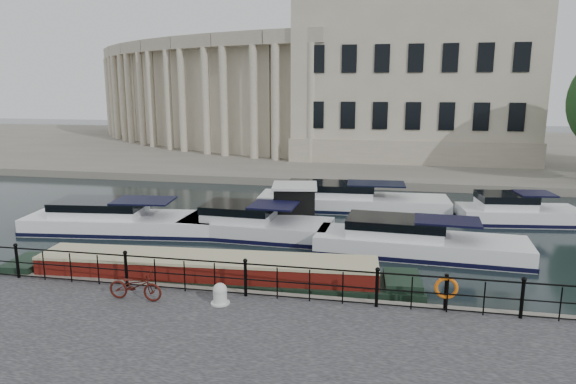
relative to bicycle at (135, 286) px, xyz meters
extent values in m
plane|color=black|center=(3.21, 3.17, -1.00)|extent=(160.00, 160.00, 0.00)
cube|color=#6B665B|center=(3.21, 42.17, -0.72)|extent=(120.00, 42.00, 0.55)
cylinder|color=black|center=(-4.79, 0.92, 0.10)|extent=(0.10, 0.10, 1.10)
sphere|color=black|center=(-4.79, 0.92, 0.70)|extent=(0.14, 0.14, 0.14)
cylinder|color=black|center=(-0.79, 0.92, 0.10)|extent=(0.10, 0.10, 1.10)
sphere|color=black|center=(-0.79, 0.92, 0.70)|extent=(0.14, 0.14, 0.14)
cylinder|color=black|center=(3.21, 0.92, 0.10)|extent=(0.10, 0.10, 1.10)
sphere|color=black|center=(3.21, 0.92, 0.70)|extent=(0.14, 0.14, 0.14)
cylinder|color=black|center=(7.21, 0.92, 0.10)|extent=(0.10, 0.10, 1.10)
sphere|color=black|center=(7.21, 0.92, 0.70)|extent=(0.14, 0.14, 0.14)
cylinder|color=black|center=(11.21, 0.92, 0.10)|extent=(0.10, 0.10, 1.10)
sphere|color=black|center=(11.21, 0.92, 0.70)|extent=(0.14, 0.14, 0.14)
cylinder|color=black|center=(3.21, 0.92, 0.60)|extent=(24.00, 0.05, 0.05)
cylinder|color=black|center=(3.21, 0.92, 0.10)|extent=(24.00, 0.04, 0.04)
cylinder|color=black|center=(3.21, 0.92, -0.37)|extent=(24.00, 0.04, 0.04)
cube|color=#ADA38C|center=(9.21, 36.17, 6.55)|extent=(20.00, 14.00, 14.00)
cube|color=#9E937F|center=(9.21, 36.17, 0.55)|extent=(20.30, 14.30, 2.00)
cube|color=#ADA38C|center=(-0.12, 32.20, 5.05)|extent=(5.73, 4.06, 11.00)
cube|color=#9E937F|center=(-0.55, 30.24, 9.95)|extent=(5.62, 2.73, 1.20)
cylinder|color=#ADA38C|center=(0.93, 29.33, 4.45)|extent=(0.70, 0.70, 9.80)
cylinder|color=#ADA38C|center=(-2.28, 30.04, 4.45)|extent=(0.70, 0.70, 9.80)
cube|color=#ADA38C|center=(-5.07, 33.62, 5.05)|extent=(5.90, 4.56, 11.00)
cube|color=#9E937F|center=(-5.74, 31.73, 9.95)|extent=(5.62, 3.30, 1.20)
cylinder|color=#ADA38C|center=(-4.38, 30.65, 4.45)|extent=(0.70, 0.70, 9.80)
cylinder|color=#ADA38C|center=(-7.48, 31.74, 4.45)|extent=(0.70, 0.70, 9.80)
cube|color=#ADA38C|center=(-9.83, 35.62, 5.05)|extent=(5.99, 4.99, 11.00)
cube|color=#9E937F|center=(-10.71, 33.82, 9.95)|extent=(5.55, 3.83, 1.20)
cylinder|color=#ADA38C|center=(-9.49, 32.59, 4.45)|extent=(0.70, 0.70, 9.80)
cylinder|color=#ADA38C|center=(-12.44, 34.04, 4.45)|extent=(0.70, 0.70, 9.80)
cube|color=#ADA38C|center=(-14.31, 38.17, 5.05)|extent=(5.99, 5.36, 11.00)
cube|color=#9E937F|center=(-15.40, 36.50, 9.95)|extent=(5.40, 4.29, 1.20)
cylinder|color=#ADA38C|center=(-14.34, 35.12, 4.45)|extent=(0.70, 0.70, 9.80)
cylinder|color=#ADA38C|center=(-17.08, 36.92, 4.45)|extent=(0.70, 0.70, 9.80)
cube|color=#ADA38C|center=(-18.45, 41.25, 5.05)|extent=(5.91, 5.64, 11.00)
cube|color=#9E937F|center=(-19.73, 39.72, 9.95)|extent=(5.16, 4.70, 1.20)
cylinder|color=#ADA38C|center=(-18.84, 38.22, 4.45)|extent=(0.70, 0.70, 9.80)
cylinder|color=#ADA38C|center=(-21.36, 40.33, 4.45)|extent=(0.70, 0.70, 9.80)
cube|color=#ADA38C|center=(-22.19, 44.79, 5.05)|extent=(5.74, 5.85, 11.00)
cube|color=#9E937F|center=(-23.65, 43.43, 9.95)|extent=(4.86, 5.04, 1.20)
cylinder|color=#ADA38C|center=(-22.94, 41.84, 4.45)|extent=(0.70, 0.70, 9.80)
cylinder|color=#ADA38C|center=(-25.19, 44.24, 4.45)|extent=(0.70, 0.70, 9.80)
cube|color=#ADA38C|center=(-25.48, 48.76, 5.05)|extent=(5.49, 5.97, 11.00)
cube|color=#9E937F|center=(-27.09, 47.58, 9.95)|extent=(4.48, 5.30, 1.20)
cylinder|color=#ADA38C|center=(-26.58, 45.92, 4.45)|extent=(0.70, 0.70, 9.80)
cylinder|color=#ADA38C|center=(-28.52, 48.57, 4.45)|extent=(0.70, 0.70, 9.80)
cube|color=#ADA38C|center=(-28.27, 53.10, 5.05)|extent=(5.16, 6.00, 11.00)
cube|color=#9E937F|center=(-30.01, 52.12, 9.95)|extent=(4.04, 5.49, 1.20)
cylinder|color=#ADA38C|center=(-29.71, 50.41, 4.45)|extent=(0.70, 0.70, 9.80)
cylinder|color=#ADA38C|center=(-31.32, 53.27, 4.45)|extent=(0.70, 0.70, 9.80)
cube|color=#ADA38C|center=(-30.52, 57.74, 5.05)|extent=(4.76, 5.95, 11.00)
cube|color=#9E937F|center=(-32.37, 56.97, 9.95)|extent=(3.54, 5.60, 1.20)
cylinder|color=#ADA38C|center=(-32.27, 55.24, 4.45)|extent=(0.70, 0.70, 9.80)
cylinder|color=#ADA38C|center=(-33.53, 58.27, 4.45)|extent=(0.70, 0.70, 9.80)
imported|color=#40110B|center=(0.00, 0.00, 0.00)|extent=(1.71, 0.61, 0.89)
cylinder|color=silver|center=(2.62, 0.23, -0.23)|extent=(0.41, 0.41, 0.43)
sphere|color=silver|center=(2.62, 0.23, -0.02)|extent=(0.43, 0.43, 0.43)
cylinder|color=silver|center=(2.62, 0.23, -0.43)|extent=(0.57, 0.57, 0.04)
cylinder|color=black|center=(9.17, 1.07, 0.09)|extent=(0.09, 0.09, 1.06)
cube|color=black|center=(9.17, 1.07, 0.62)|extent=(0.11, 0.11, 0.07)
torus|color=orange|center=(9.17, 0.99, 0.26)|extent=(0.67, 0.11, 0.67)
cube|color=black|center=(1.37, 2.45, -0.90)|extent=(14.76, 2.94, 0.88)
cube|color=#59120C|center=(1.37, 2.45, -0.25)|extent=(11.81, 2.45, 0.68)
cube|color=tan|center=(1.37, 2.45, 0.15)|extent=(11.82, 2.51, 0.10)
cube|color=#6B665B|center=(2.87, 11.19, -0.95)|extent=(3.34, 2.93, 0.25)
cube|color=black|center=(2.87, 11.19, 0.10)|extent=(2.28, 2.28, 1.80)
cube|color=silver|center=(2.87, 11.19, 1.05)|extent=(2.51, 2.51, 0.12)
cube|color=white|center=(-5.13, 8.56, -0.80)|extent=(9.42, 3.76, 1.20)
cube|color=black|center=(-5.13, 8.56, -0.88)|extent=(9.51, 3.80, 0.18)
cube|color=white|center=(-6.22, 8.44, 0.05)|extent=(4.35, 2.71, 0.90)
cube|color=black|center=(-4.03, 8.68, 0.55)|extent=(2.95, 2.23, 0.08)
cube|color=silver|center=(1.46, 8.97, -0.80)|extent=(7.07, 3.02, 1.20)
cube|color=black|center=(1.46, 8.97, -0.88)|extent=(7.14, 3.05, 0.18)
cube|color=silver|center=(0.62, 9.01, 0.05)|extent=(3.23, 2.37, 0.90)
cube|color=black|center=(2.29, 8.93, 0.55)|extent=(2.17, 2.00, 0.08)
cube|color=white|center=(8.83, 7.69, -0.80)|extent=(8.77, 2.98, 1.20)
cube|color=black|center=(8.83, 7.69, -0.88)|extent=(8.86, 3.01, 0.18)
cube|color=white|center=(7.79, 7.75, 0.05)|extent=(4.00, 2.26, 0.90)
cube|color=black|center=(9.87, 7.63, 0.55)|extent=(2.69, 1.89, 0.08)
cube|color=white|center=(5.50, 15.14, -0.80)|extent=(10.72, 3.21, 1.20)
cube|color=black|center=(5.50, 15.14, -0.88)|extent=(10.82, 3.24, 0.18)
cube|color=white|center=(4.23, 15.08, 0.05)|extent=(4.87, 2.44, 0.90)
cube|color=black|center=(6.77, 15.20, 0.55)|extent=(3.27, 2.04, 0.08)
cube|color=white|center=(14.10, 13.96, -0.80)|extent=(6.17, 3.10, 1.20)
cube|color=black|center=(14.10, 13.96, -0.88)|extent=(6.23, 3.13, 0.18)
cube|color=white|center=(13.39, 13.87, 0.05)|extent=(2.89, 2.26, 0.90)
cube|color=black|center=(14.80, 14.05, 0.55)|extent=(1.97, 1.87, 0.08)
camera|label=1|loc=(7.38, -13.47, 5.97)|focal=32.00mm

